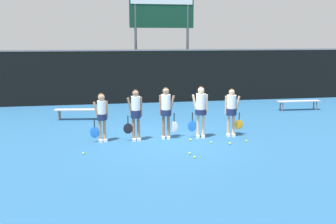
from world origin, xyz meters
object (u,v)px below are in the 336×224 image
(bench_far, at_px, (299,102))
(tennis_ball_5, at_px, (190,153))
(scoreboard, at_px, (162,22))
(player_0, at_px, (102,114))
(player_2, at_px, (166,108))
(tennis_ball_4, at_px, (230,143))
(tennis_ball_6, at_px, (191,140))
(tennis_ball_0, at_px, (83,153))
(bench_courtside, at_px, (79,111))
(tennis_ball_1, at_px, (195,157))
(player_1, at_px, (136,111))
(tennis_ball_3, at_px, (211,142))
(tennis_ball_2, at_px, (246,141))
(player_4, at_px, (232,109))
(player_3, at_px, (201,107))

(bench_far, height_order, tennis_ball_5, bench_far)
(scoreboard, xyz_separation_m, player_0, (-3.43, -8.52, -3.29))
(player_2, height_order, tennis_ball_4, player_2)
(tennis_ball_6, bearing_deg, tennis_ball_5, -104.58)
(tennis_ball_0, distance_m, tennis_ball_5, 3.15)
(bench_courtside, bearing_deg, bench_far, 9.90)
(player_2, xyz_separation_m, tennis_ball_1, (0.41, -2.36, -1.03))
(tennis_ball_6, bearing_deg, tennis_ball_1, -100.11)
(player_1, distance_m, tennis_ball_0, 2.36)
(player_2, distance_m, tennis_ball_0, 3.24)
(tennis_ball_5, bearing_deg, player_1, 126.74)
(tennis_ball_0, xyz_separation_m, tennis_ball_3, (4.08, 0.52, 0.00))
(player_0, distance_m, tennis_ball_3, 3.72)
(tennis_ball_0, bearing_deg, scoreboard, 67.96)
(bench_far, xyz_separation_m, tennis_ball_6, (-6.40, -4.63, -0.36))
(player_2, distance_m, tennis_ball_1, 2.60)
(tennis_ball_4, bearing_deg, tennis_ball_2, 15.74)
(player_2, bearing_deg, tennis_ball_4, -22.25)
(tennis_ball_1, bearing_deg, tennis_ball_6, 79.89)
(tennis_ball_2, bearing_deg, tennis_ball_1, -146.07)
(tennis_ball_2, bearing_deg, scoreboard, 97.71)
(bench_courtside, relative_size, bench_far, 0.98)
(player_2, bearing_deg, player_0, -171.50)
(player_4, relative_size, tennis_ball_6, 25.01)
(bench_far, xyz_separation_m, player_4, (-4.86, -4.26, 0.59))
(player_2, bearing_deg, bench_courtside, 136.83)
(tennis_ball_0, bearing_deg, tennis_ball_1, -16.90)
(tennis_ball_2, relative_size, tennis_ball_3, 0.96)
(player_3, bearing_deg, bench_far, 46.85)
(bench_far, distance_m, tennis_ball_2, 6.89)
(tennis_ball_4, bearing_deg, bench_courtside, 135.52)
(player_0, xyz_separation_m, tennis_ball_0, (-0.58, -1.38, -0.92))
(tennis_ball_1, height_order, tennis_ball_2, tennis_ball_2)
(player_1, relative_size, tennis_ball_5, 26.61)
(bench_courtside, bearing_deg, tennis_ball_4, -36.96)
(player_3, xyz_separation_m, tennis_ball_4, (0.73, -1.02, -1.03))
(tennis_ball_6, bearing_deg, bench_courtside, 132.16)
(player_3, bearing_deg, player_4, 12.30)
(player_1, relative_size, tennis_ball_0, 26.90)
(player_3, relative_size, tennis_ball_3, 26.11)
(bench_courtside, distance_m, player_3, 5.76)
(tennis_ball_3, xyz_separation_m, tennis_ball_6, (-0.59, 0.44, -0.00))
(player_4, relative_size, tennis_ball_5, 25.76)
(player_1, height_order, tennis_ball_4, player_1)
(player_2, bearing_deg, player_1, -167.47)
(player_4, distance_m, tennis_ball_0, 5.29)
(bench_far, distance_m, player_0, 10.24)
(scoreboard, bearing_deg, tennis_ball_3, -89.54)
(tennis_ball_1, relative_size, tennis_ball_4, 0.92)
(player_3, relative_size, player_4, 1.06)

